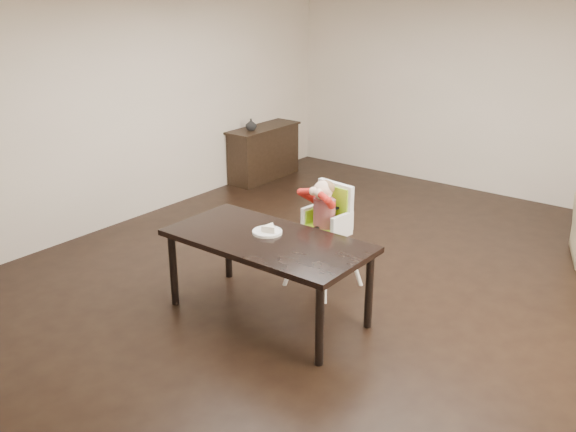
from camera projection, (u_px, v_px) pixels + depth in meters
ground at (343, 274)px, 6.61m from camera, size 7.00×7.00×0.00m
room_walls at (348, 93)px, 5.96m from camera, size 6.02×7.02×2.71m
dining_table at (267, 247)px, 5.58m from camera, size 1.80×0.90×0.75m
high_chair at (326, 212)px, 6.11m from camera, size 0.51×0.51×1.09m
plate at (268, 231)px, 5.64m from camera, size 0.29×0.29×0.08m
sideboard at (264, 153)px, 9.61m from camera, size 0.44×1.26×0.79m
vase at (251, 125)px, 9.24m from camera, size 0.21×0.22×0.16m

